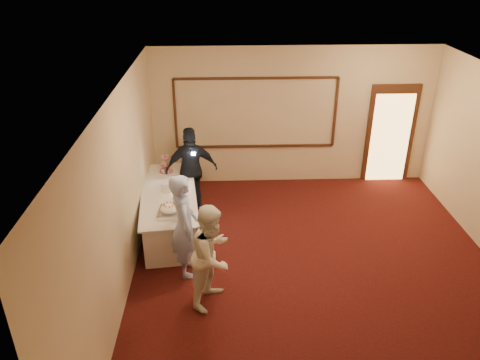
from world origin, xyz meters
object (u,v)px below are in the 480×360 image
Objects in this scene: pavlova_tray at (169,210)px; plate_stack_a at (167,187)px; tart at (181,198)px; man at (184,226)px; guest at (192,169)px; plate_stack_b at (174,181)px; cupcake_stand at (166,165)px; buffet_table at (170,211)px; woman at (212,255)px.

pavlova_tray is 2.45× the size of plate_stack_a.
plate_stack_a is 0.72× the size of tart.
man is 1.02× the size of guest.
plate_stack_a is at bearing -113.73° from plate_stack_b.
cupcake_stand is 0.52m from guest.
woman is (0.83, -2.00, 0.42)m from buffet_table.
pavlova_tray is at bearing 57.62° from woman.
man is at bearing -73.78° from buffet_table.
tart is 0.17× the size of guest.
man reaches higher than guest.
pavlova_tray is at bearing -82.76° from buffet_table.
woman is at bearing -71.71° from cupcake_stand.
man reaches higher than tart.
guest is at bearing -11.39° from cupcake_stand.
man is at bearing 83.49° from guest.
woman reaches higher than buffet_table.
man is at bearing -79.60° from plate_stack_b.
cupcake_stand is at bearing 97.75° from pavlova_tray.
plate_stack_b is at bearing 106.29° from tart.
pavlova_tray is 1.33× the size of cupcake_stand.
plate_stack_a is 0.13× the size of woman.
buffet_table is 12.32× the size of plate_stack_a.
tart is 1.07m from guest.
guest reaches higher than woman.
pavlova_tray is at bearing -107.78° from tart.
woman reaches higher than plate_stack_a.
woman is 2.81m from guest.
man is at bearing -76.96° from cupcake_stand.
man is (0.38, -1.30, 0.49)m from buffet_table.
woman is (0.73, -1.23, -0.04)m from pavlova_tray.
cupcake_stand is at bearing 97.09° from plate_stack_a.
plate_stack_b is at bearing 74.54° from buffet_table.
tart is (0.38, -1.16, -0.11)m from cupcake_stand.
tart is at bearing -50.48° from plate_stack_a.
guest is at bearing 57.59° from plate_stack_b.
buffet_table is at bearing 5.18° from man.
buffet_table is 1.49× the size of man.
woman is at bearing -158.49° from man.
cupcake_stand is 3.04m from woman.
plate_stack_a is at bearing 5.47° from man.
plate_stack_b is (0.11, 0.25, -0.02)m from plate_stack_a.
plate_stack_b is at bearing 44.88° from woman.
buffet_table is at bearing 57.32° from guest.
pavlova_tray is 0.30× the size of guest.
cupcake_stand is at bearing 45.33° from woman.
cupcake_stand is 0.22× the size of man.
plate_stack_a reaches higher than tart.
plate_stack_b is at bearing -0.64° from man.
plate_stack_a is (-0.12, 0.83, 0.01)m from pavlova_tray.
plate_stack_a is (-0.02, 0.06, 0.47)m from buffet_table.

